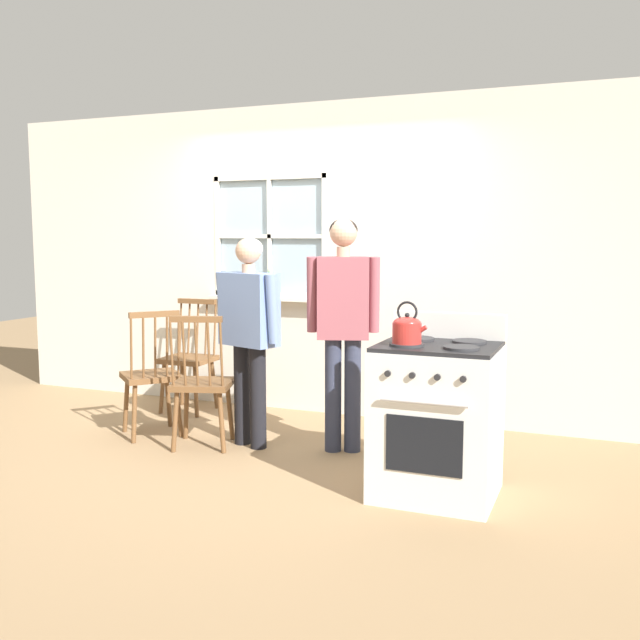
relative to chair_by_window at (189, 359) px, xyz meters
The scene contains 10 objects.
ground_plane 1.56m from the chair_by_window, 42.14° to the right, with size 16.00×16.00×0.00m, color #937551.
wall_back 1.48m from the chair_by_window, 19.68° to the left, with size 6.40×0.16×2.70m.
chair_by_window is the anchor object (origin of this frame).
chair_near_wall 0.82m from the chair_by_window, 78.28° to the right, with size 0.58×0.58×1.00m.
chair_center_cluster 1.15m from the chair_by_window, 53.08° to the right, with size 0.52×0.51×1.00m.
person_elderly_left 1.35m from the chair_by_window, 37.30° to the right, with size 0.60×0.34×1.55m.
person_teen_center 1.89m from the chair_by_window, 20.50° to the right, with size 0.53×0.32×1.68m.
stove 2.82m from the chair_by_window, 26.39° to the right, with size 0.71×0.68×1.08m.
kettle 2.80m from the chair_by_window, 30.31° to the right, with size 0.21×0.17×0.25m.
potted_plant 0.96m from the chair_by_window, 26.09° to the left, with size 0.12×0.12×0.26m.
Camera 1 is at (2.34, -4.39, 1.56)m, focal length 40.00 mm.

